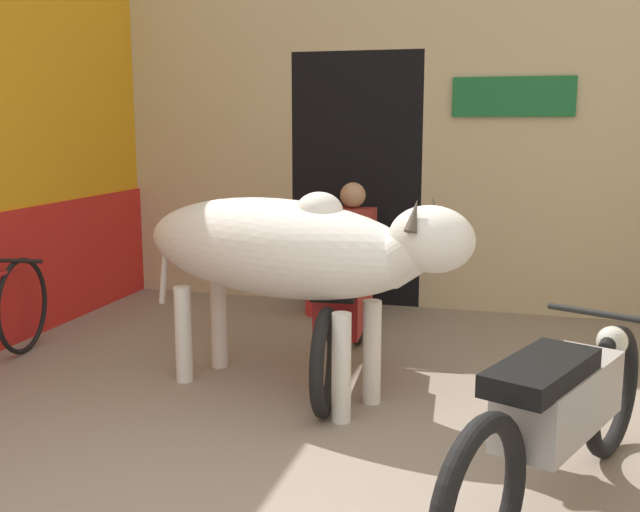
% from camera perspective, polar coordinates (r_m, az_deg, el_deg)
% --- Properties ---
extents(wall_back_with_doorway, '(5.51, 0.93, 3.63)m').
position_cam_1_polar(wall_back_with_doorway, '(6.98, 6.06, 9.39)').
color(wall_back_with_doorway, '#C6B289').
rests_on(wall_back_with_doorway, ground_plane).
extents(cow, '(2.30, 1.20, 1.29)m').
position_cam_1_polar(cow, '(4.50, -2.63, 0.48)').
color(cow, silver).
rests_on(cow, ground_plane).
extents(motorcycle_near, '(0.94, 1.98, 0.78)m').
position_cam_1_polar(motorcycle_near, '(3.41, 17.72, -11.35)').
color(motorcycle_near, black).
rests_on(motorcycle_near, ground_plane).
extents(motorcycle_far, '(0.58, 2.07, 0.75)m').
position_cam_1_polar(motorcycle_far, '(4.96, 1.88, -4.28)').
color(motorcycle_far, black).
rests_on(motorcycle_far, ground_plane).
extents(shopkeeper_seated, '(0.38, 0.34, 1.17)m').
position_cam_1_polar(shopkeeper_seated, '(6.32, 2.40, 0.64)').
color(shopkeeper_seated, '#282833').
rests_on(shopkeeper_seated, ground_plane).
extents(plastic_stool, '(0.35, 0.35, 0.42)m').
position_cam_1_polar(plastic_stool, '(6.54, -0.05, -2.53)').
color(plastic_stool, red).
rests_on(plastic_stool, ground_plane).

